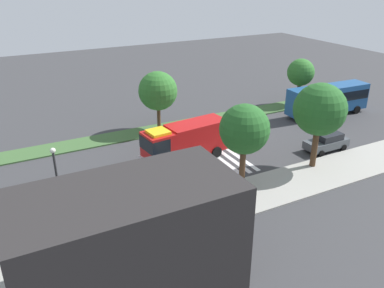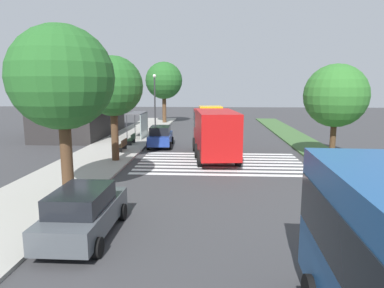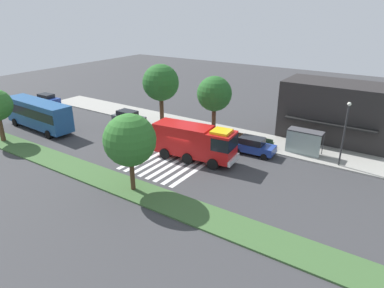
% 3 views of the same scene
% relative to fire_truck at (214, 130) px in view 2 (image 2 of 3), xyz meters
% --- Properties ---
extents(ground_plane, '(120.00, 120.00, 0.00)m').
position_rel_fire_truck_xyz_m(ground_plane, '(-1.25, -0.44, -2.01)').
color(ground_plane, '#38383A').
extents(sidewalk, '(60.00, 4.96, 0.14)m').
position_rel_fire_truck_xyz_m(sidewalk, '(-1.25, 8.24, -1.94)').
color(sidewalk, '#9E9B93').
rests_on(sidewalk, ground_plane).
extents(median_strip, '(60.00, 3.00, 0.14)m').
position_rel_fire_truck_xyz_m(median_strip, '(-1.25, -8.14, -1.94)').
color(median_strip, '#3D6033').
rests_on(median_strip, ground_plane).
extents(crosswalk, '(6.75, 11.16, 0.01)m').
position_rel_fire_truck_xyz_m(crosswalk, '(-1.89, -0.44, -2.00)').
color(crosswalk, silver).
rests_on(crosswalk, ground_plane).
extents(fire_truck, '(8.70, 3.51, 3.59)m').
position_rel_fire_truck_xyz_m(fire_truck, '(0.00, 0.00, 0.00)').
color(fire_truck, '#B71414').
rests_on(fire_truck, ground_plane).
extents(parked_car_mid, '(4.54, 2.11, 1.76)m').
position_rel_fire_truck_xyz_m(parked_car_mid, '(-13.68, 4.56, -1.11)').
color(parked_car_mid, '#474C51').
rests_on(parked_car_mid, ground_plane).
extents(parked_car_east, '(4.49, 2.24, 1.78)m').
position_rel_fire_truck_xyz_m(parked_car_east, '(4.08, 4.55, -1.10)').
color(parked_car_east, navy).
rests_on(parked_car_east, ground_plane).
extents(bus_stop_shelter, '(3.50, 1.40, 2.46)m').
position_rel_fire_truck_xyz_m(bus_stop_shelter, '(8.49, 7.17, -0.12)').
color(bus_stop_shelter, '#4C4C51').
rests_on(bus_stop_shelter, sidewalk).
extents(bench_near_shelter, '(1.60, 0.50, 0.90)m').
position_rel_fire_truck_xyz_m(bench_near_shelter, '(4.49, 7.18, -1.42)').
color(bench_near_shelter, '#2D472D').
rests_on(bench_near_shelter, sidewalk).
extents(bench_west_of_shelter, '(1.60, 0.50, 0.90)m').
position_rel_fire_truck_xyz_m(bench_west_of_shelter, '(1.40, 7.18, -1.42)').
color(bench_west_of_shelter, '#4C3823').
rests_on(bench_west_of_shelter, sidewalk).
extents(street_lamp, '(0.36, 0.36, 6.25)m').
position_rel_fire_truck_xyz_m(street_lamp, '(12.25, 6.36, 1.82)').
color(street_lamp, '#2D2D30').
rests_on(street_lamp, sidewalk).
extents(storefront_building, '(11.80, 6.70, 6.62)m').
position_rel_fire_truck_xyz_m(storefront_building, '(10.01, 13.66, 1.30)').
color(storefront_building, '#282626').
rests_on(storefront_building, ground_plane).
extents(sidewalk_tree_far_west, '(4.59, 4.59, 7.71)m').
position_rel_fire_truck_xyz_m(sidewalk_tree_far_west, '(-9.82, 6.76, 3.51)').
color(sidewalk_tree_far_west, '#47301E').
rests_on(sidewalk_tree_far_west, sidewalk).
extents(sidewalk_tree_west, '(4.00, 4.00, 7.03)m').
position_rel_fire_truck_xyz_m(sidewalk_tree_west, '(-2.02, 6.76, 3.12)').
color(sidewalk_tree_west, '#47301E').
rests_on(sidewalk_tree_west, sidewalk).
extents(sidewalk_tree_east, '(5.03, 5.03, 8.25)m').
position_rel_fire_truck_xyz_m(sidewalk_tree_east, '(22.38, 6.76, 3.84)').
color(sidewalk_tree_east, '#513823').
rests_on(sidewalk_tree_east, sidewalk).
extents(median_tree_west, '(4.24, 4.24, 6.52)m').
position_rel_fire_truck_xyz_m(median_tree_west, '(-1.02, -8.14, 2.51)').
color(median_tree_west, '#47301E').
rests_on(median_tree_west, median_strip).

